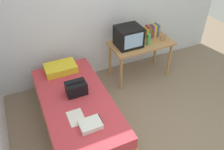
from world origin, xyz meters
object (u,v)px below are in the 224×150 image
at_px(book_row, 152,31).
at_px(handbag, 76,88).
at_px(remote_dark, 99,119).
at_px(picture_frame, 163,38).
at_px(desk, 141,47).
at_px(pillow, 61,68).
at_px(magazine, 76,118).
at_px(tv, 129,37).
at_px(bed, 78,112).
at_px(water_bottle, 149,40).
at_px(folded_towel, 91,125).

distance_m(book_row, handbag, 1.89).
relative_size(book_row, remote_dark, 1.76).
relative_size(picture_frame, handbag, 0.41).
bearing_deg(desk, pillow, 178.41).
xyz_separation_m(pillow, magazine, (-0.08, -1.10, -0.06)).
height_order(pillow, handbag, handbag).
bearing_deg(tv, magazine, -141.37).
bearing_deg(bed, tv, 30.64).
bearing_deg(bed, water_bottle, 21.19).
bearing_deg(desk, folded_towel, -139.03).
relative_size(desk, book_row, 4.22).
xyz_separation_m(magazine, remote_dark, (0.27, -0.15, 0.01)).
height_order(picture_frame, folded_towel, picture_frame).
xyz_separation_m(tv, handbag, (-1.17, -0.60, -0.29)).
height_order(desk, remote_dark, desk).
bearing_deg(desk, bed, -154.14).
bearing_deg(folded_towel, remote_dark, 24.91).
bearing_deg(handbag, tv, 27.19).
bearing_deg(tv, water_bottle, -18.50).
xyz_separation_m(bed, water_bottle, (1.57, 0.61, 0.59)).
bearing_deg(bed, magazine, -107.31).
height_order(pillow, folded_towel, pillow).
distance_m(pillow, magazine, 1.11).
xyz_separation_m(bed, book_row, (1.78, 0.85, 0.60)).
relative_size(handbag, remote_dark, 1.92).
bearing_deg(tv, handbag, -152.81).
height_order(desk, water_bottle, water_bottle).
xyz_separation_m(bed, remote_dark, (0.16, -0.49, 0.28)).
height_order(bed, remote_dark, remote_dark).
relative_size(tv, handbag, 1.47).
bearing_deg(handbag, remote_dark, -79.58).
relative_size(bed, tv, 4.55).
bearing_deg(magazine, book_row, 32.05).
bearing_deg(remote_dark, pillow, 98.44).
bearing_deg(picture_frame, remote_dark, -147.46).
bearing_deg(magazine, picture_frame, 25.47).
relative_size(desk, water_bottle, 5.83).
relative_size(tv, folded_towel, 1.57).
distance_m(tv, remote_dark, 1.66).
relative_size(pillow, handbag, 1.71).
bearing_deg(water_bottle, handbag, -162.25).
relative_size(pillow, magazine, 1.77).
relative_size(book_row, magazine, 0.95).
relative_size(remote_dark, folded_towel, 0.56).
distance_m(water_bottle, folded_towel, 1.96).
bearing_deg(book_row, magazine, -147.95).
relative_size(picture_frame, pillow, 0.24).
relative_size(bed, remote_dark, 12.82).
xyz_separation_m(tv, water_bottle, (0.35, -0.12, -0.08)).
distance_m(desk, water_bottle, 0.24).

